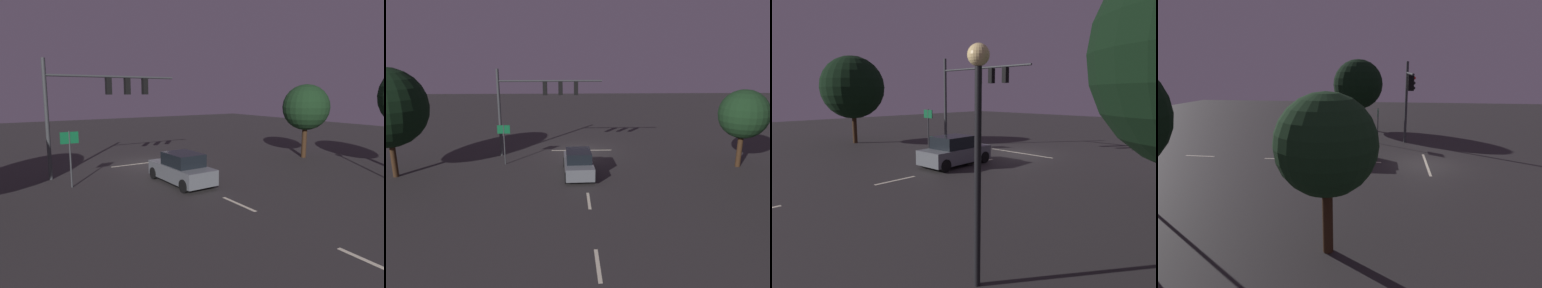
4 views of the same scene
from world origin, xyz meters
The scene contains 9 objects.
ground_plane centered at (0.00, 0.00, 0.00)m, with size 80.00×80.00×0.00m, color #2D2B2B.
traffic_signal_assembly centered at (3.53, 1.10, 4.68)m, with size 7.99×0.47×6.76m.
lane_dash_far centered at (0.00, 4.00, 0.00)m, with size 2.20×0.16×0.01m, color beige.
lane_dash_mid centered at (0.00, 10.00, 0.00)m, with size 2.20×0.16×0.01m, color beige.
lane_dash_near centered at (0.00, 16.00, 0.00)m, with size 2.20×0.16×0.01m, color beige.
stop_bar centered at (0.00, -0.09, 0.00)m, with size 5.00×0.16×0.01m, color beige.
car_approaching centered at (0.45, 5.72, 0.80)m, with size 2.05×4.43×1.70m.
route_sign centered at (5.72, 3.41, 2.13)m, with size 0.90×0.09×2.96m.
tree_left_near centered at (-11.06, 4.38, 3.79)m, with size 3.41×3.41×5.51m.
Camera 1 is at (9.08, 20.71, 4.89)m, focal length 30.56 mm.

